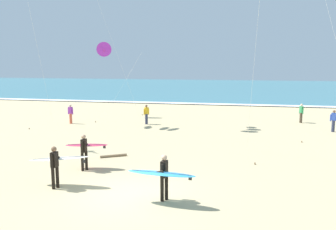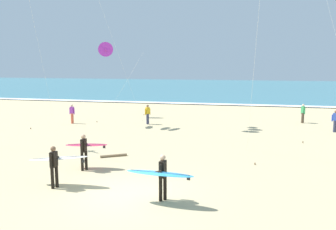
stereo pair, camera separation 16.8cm
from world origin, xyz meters
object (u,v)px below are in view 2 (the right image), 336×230
surfer_third (85,147)px  kite_delta_violet_near (106,49)px  surfer_trailing (56,161)px  surfer_lead (161,174)px  bystander_purple_top (72,114)px  driftwood_log (114,156)px  bystander_blue_top (335,121)px  bystander_yellow_top (148,114)px  bystander_green_top (303,113)px

surfer_third → kite_delta_violet_near: (-5.52, 15.94, 5.10)m
surfer_trailing → surfer_lead: bearing=-8.2°
bystander_purple_top → driftwood_log: bearing=-51.6°
bystander_blue_top → bystander_yellow_top: bearing=179.1°
surfer_lead → bystander_green_top: (7.33, 19.02, -0.24)m
surfer_trailing → bystander_purple_top: bearing=115.6°
bystander_blue_top → driftwood_log: bystander_blue_top is taller
kite_delta_violet_near → bystander_blue_top: 20.04m
kite_delta_violet_near → bystander_blue_top: kite_delta_violet_near is taller
driftwood_log → bystander_purple_top: bearing=128.4°
surfer_trailing → bystander_purple_top: (-6.66, 13.88, -0.24)m
kite_delta_violet_near → surfer_lead: bearing=-62.4°
surfer_lead → surfer_trailing: bearing=171.8°
surfer_lead → bystander_purple_top: (-11.16, 14.53, -0.24)m
bystander_purple_top → bystander_blue_top: (20.19, 0.83, 0.00)m
surfer_third → bystander_green_top: size_ratio=1.32×
surfer_third → bystander_yellow_top: (-0.59, 12.51, -0.23)m
driftwood_log → bystander_yellow_top: bearing=95.9°
surfer_lead → surfer_third: (-4.43, 3.08, -0.00)m
kite_delta_violet_near → bystander_yellow_top: size_ratio=4.30×
surfer_trailing → driftwood_log: 4.93m
surfer_lead → kite_delta_violet_near: bearing=117.6°
surfer_third → surfer_lead: bearing=-34.8°
bystander_blue_top → bystander_yellow_top: size_ratio=1.00×
surfer_trailing → kite_delta_violet_near: kite_delta_violet_near is taller
bystander_purple_top → bystander_green_top: bearing=13.6°
surfer_lead → bystander_green_top: size_ratio=1.57×
bystander_green_top → bystander_blue_top: bearing=-65.2°
surfer_lead → bystander_yellow_top: bearing=107.9°
bystander_blue_top → surfer_lead: bearing=-120.4°
surfer_lead → bystander_purple_top: size_ratio=1.57×
surfer_lead → surfer_third: 5.40m
surfer_trailing → bystander_green_top: 21.86m
bystander_green_top → bystander_yellow_top: bearing=-164.5°
surfer_trailing → kite_delta_violet_near: 19.82m
surfer_trailing → bystander_yellow_top: (-0.52, 14.94, -0.24)m
bystander_green_top → driftwood_log: size_ratio=1.12×
bystander_blue_top → driftwood_log: size_ratio=1.12×
surfer_lead → surfer_third: bearing=145.2°
kite_delta_violet_near → bystander_purple_top: bearing=-105.1°
surfer_lead → surfer_trailing: size_ratio=0.97×
surfer_third → kite_delta_violet_near: 17.62m
surfer_third → driftwood_log: surfer_third is taller
surfer_third → bystander_purple_top: (-6.73, 11.45, -0.23)m
surfer_trailing → kite_delta_violet_near: (-5.44, 18.37, 5.09)m
surfer_third → bystander_green_top: bearing=53.6°
bystander_blue_top → bystander_yellow_top: same height
bystander_blue_top → surfer_third: bearing=-137.6°
surfer_lead → bystander_yellow_top: size_ratio=1.57×
surfer_lead → bystander_green_top: 20.39m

